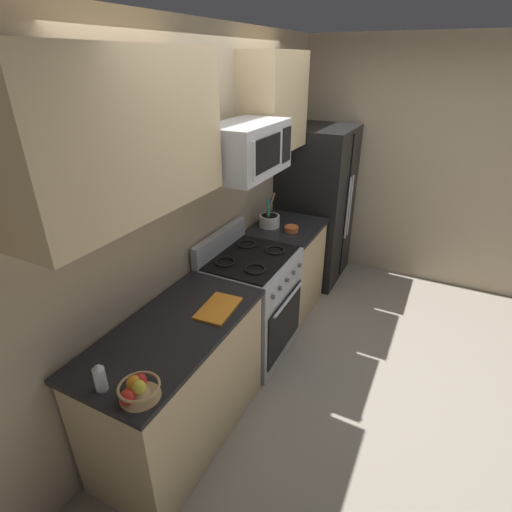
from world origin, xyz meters
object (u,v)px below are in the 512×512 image
(refrigerator, at_px, (315,206))
(microwave, at_px, (246,149))
(cutting_board, at_px, (218,308))
(range_oven, at_px, (251,303))
(bottle_vinegar, at_px, (100,377))
(prep_bowl, at_px, (291,229))
(utensil_crock, at_px, (269,220))
(fruit_basket, at_px, (139,389))
(apple_loose, at_px, (127,397))

(refrigerator, bearing_deg, microwave, 178.38)
(cutting_board, bearing_deg, range_oven, 11.22)
(range_oven, height_order, bottle_vinegar, same)
(refrigerator, bearing_deg, cutting_board, -176.81)
(cutting_board, xyz_separation_m, prep_bowl, (1.40, 0.06, 0.02))
(utensil_crock, bearing_deg, microwave, -170.00)
(cutting_board, bearing_deg, refrigerator, 3.19)
(cutting_board, relative_size, bottle_vinegar, 1.83)
(refrigerator, bearing_deg, bottle_vinegar, 179.63)
(refrigerator, height_order, bottle_vinegar, refrigerator)
(fruit_basket, height_order, apple_loose, fruit_basket)
(range_oven, distance_m, prep_bowl, 0.82)
(refrigerator, height_order, apple_loose, refrigerator)
(fruit_basket, relative_size, prep_bowl, 1.52)
(refrigerator, xyz_separation_m, apple_loose, (-3.16, -0.16, 0.08))
(microwave, xyz_separation_m, cutting_board, (-0.74, -0.17, -0.86))
(range_oven, bearing_deg, cutting_board, -168.78)
(microwave, height_order, utensil_crock, microwave)
(prep_bowl, bearing_deg, apple_loose, -177.83)
(range_oven, relative_size, bottle_vinegar, 6.09)
(fruit_basket, height_order, bottle_vinegar, bottle_vinegar)
(microwave, distance_m, cutting_board, 1.15)
(range_oven, bearing_deg, bottle_vinegar, 179.88)
(range_oven, relative_size, cutting_board, 3.32)
(microwave, xyz_separation_m, fruit_basket, (-1.53, -0.22, -0.83))
(prep_bowl, bearing_deg, cutting_board, -177.62)
(fruit_basket, height_order, cutting_board, fruit_basket)
(utensil_crock, distance_m, apple_loose, 2.30)
(prep_bowl, bearing_deg, utensil_crock, 85.30)
(apple_loose, xyz_separation_m, bottle_vinegar, (0.01, 0.18, 0.04))
(apple_loose, bearing_deg, utensil_crock, 8.04)
(microwave, xyz_separation_m, prep_bowl, (0.67, -0.12, -0.85))
(utensil_crock, height_order, apple_loose, utensil_crock)
(refrigerator, distance_m, microwave, 1.82)
(range_oven, height_order, microwave, microwave)
(refrigerator, relative_size, apple_loose, 22.85)
(cutting_board, bearing_deg, apple_loose, -178.18)
(apple_loose, bearing_deg, cutting_board, 1.82)
(fruit_basket, xyz_separation_m, bottle_vinegar, (-0.05, 0.19, 0.04))
(utensil_crock, distance_m, prep_bowl, 0.24)
(bottle_vinegar, xyz_separation_m, prep_bowl, (2.24, -0.09, -0.05))
(microwave, height_order, cutting_board, microwave)
(microwave, distance_m, apple_loose, 1.80)
(utensil_crock, height_order, prep_bowl, utensil_crock)
(range_oven, bearing_deg, refrigerator, -0.63)
(microwave, xyz_separation_m, utensil_crock, (0.69, 0.12, -0.81))
(utensil_crock, relative_size, cutting_board, 1.01)
(utensil_crock, distance_m, fruit_basket, 2.24)
(fruit_basket, bearing_deg, prep_bowl, 2.66)
(range_oven, bearing_deg, microwave, 90.05)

